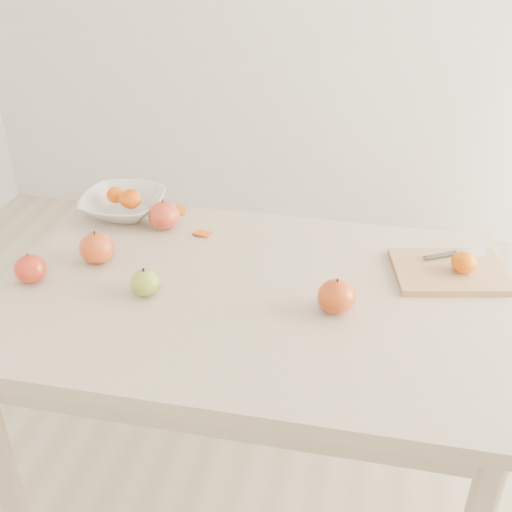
# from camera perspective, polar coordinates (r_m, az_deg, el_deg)

# --- Properties ---
(ground) EXTENTS (3.50, 3.50, 0.00)m
(ground) POSITION_cam_1_polar(r_m,az_deg,el_deg) (2.06, -0.30, -20.55)
(ground) COLOR #C6B293
(ground) RESTS_ON ground
(table) EXTENTS (1.20, 0.80, 0.75)m
(table) POSITION_cam_1_polar(r_m,az_deg,el_deg) (1.60, -0.36, -6.07)
(table) COLOR #C2AE93
(table) RESTS_ON ground
(cutting_board) EXTENTS (0.31, 0.25, 0.02)m
(cutting_board) POSITION_cam_1_polar(r_m,az_deg,el_deg) (1.67, 16.78, -1.31)
(cutting_board) COLOR tan
(cutting_board) RESTS_ON table
(board_tangerine) EXTENTS (0.06, 0.06, 0.05)m
(board_tangerine) POSITION_cam_1_polar(r_m,az_deg,el_deg) (1.65, 18.02, -0.54)
(board_tangerine) COLOR #CB4D07
(board_tangerine) RESTS_ON cutting_board
(fruit_bowl) EXTENTS (0.24, 0.24, 0.06)m
(fruit_bowl) POSITION_cam_1_polar(r_m,az_deg,el_deg) (1.92, -11.71, 4.51)
(fruit_bowl) COLOR silver
(fruit_bowl) RESTS_ON table
(bowl_tangerine_near) EXTENTS (0.05, 0.05, 0.05)m
(bowl_tangerine_near) POSITION_cam_1_polar(r_m,az_deg,el_deg) (1.92, -12.37, 5.34)
(bowl_tangerine_near) COLOR #E34908
(bowl_tangerine_near) RESTS_ON fruit_bowl
(bowl_tangerine_far) EXTENTS (0.06, 0.06, 0.06)m
(bowl_tangerine_far) POSITION_cam_1_polar(r_m,az_deg,el_deg) (1.88, -11.13, 5.00)
(bowl_tangerine_far) COLOR #DA4307
(bowl_tangerine_far) RESTS_ON fruit_bowl
(orange_peel_a) EXTENTS (0.06, 0.05, 0.01)m
(orange_peel_a) POSITION_cam_1_polar(r_m,az_deg,el_deg) (1.91, -7.21, 3.96)
(orange_peel_a) COLOR #CB5D0E
(orange_peel_a) RESTS_ON table
(orange_peel_b) EXTENTS (0.05, 0.04, 0.01)m
(orange_peel_b) POSITION_cam_1_polar(r_m,az_deg,el_deg) (1.78, -4.79, 1.97)
(orange_peel_b) COLOR #DB4F0F
(orange_peel_b) RESTS_ON table
(paring_knife) EXTENTS (0.16, 0.08, 0.01)m
(paring_knife) POSITION_cam_1_polar(r_m,az_deg,el_deg) (1.73, 18.27, 0.22)
(paring_knife) COLOR silver
(paring_knife) RESTS_ON cutting_board
(apple_green) EXTENTS (0.07, 0.07, 0.06)m
(apple_green) POSITION_cam_1_polar(r_m,az_deg,el_deg) (1.54, -9.86, -2.35)
(apple_green) COLOR olive
(apple_green) RESTS_ON table
(apple_red_b) EXTENTS (0.09, 0.09, 0.08)m
(apple_red_b) POSITION_cam_1_polar(r_m,az_deg,el_deg) (1.69, -13.97, 0.71)
(apple_red_b) COLOR maroon
(apple_red_b) RESTS_ON table
(apple_red_d) EXTENTS (0.08, 0.08, 0.07)m
(apple_red_d) POSITION_cam_1_polar(r_m,az_deg,el_deg) (1.66, -19.42, -1.06)
(apple_red_d) COLOR #9A0C11
(apple_red_d) RESTS_ON table
(apple_red_a) EXTENTS (0.09, 0.09, 0.08)m
(apple_red_a) POSITION_cam_1_polar(r_m,az_deg,el_deg) (1.81, -8.20, 3.62)
(apple_red_a) COLOR maroon
(apple_red_a) RESTS_ON table
(apple_red_e) EXTENTS (0.09, 0.09, 0.08)m
(apple_red_e) POSITION_cam_1_polar(r_m,az_deg,el_deg) (1.47, 7.16, -3.57)
(apple_red_e) COLOR maroon
(apple_red_e) RESTS_ON table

